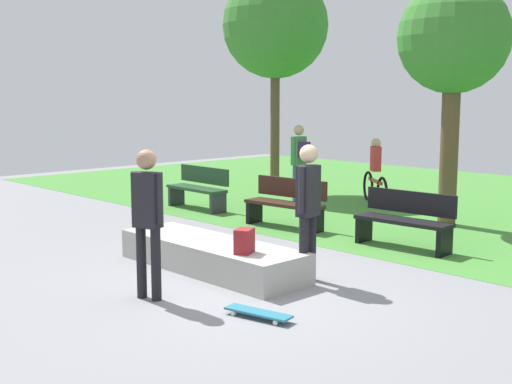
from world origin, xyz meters
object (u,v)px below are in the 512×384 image
object	(u,v)px
park_bench_near_path	(199,187)
tree_tall_oak	(454,41)
pedestrian_with_backpack	(299,156)
cyclist_on_bicycle	(375,176)
park_bench_far_right	(286,202)
park_bench_by_oak	(405,219)
skater_performing_trick	(147,212)
skater_watching	(308,201)
backpack_on_ledge	(244,241)
concrete_ledge	(211,255)
tree_leaning_ash	(275,26)
skateboard_by_ledge	(258,313)

from	to	relation	value
park_bench_near_path	tree_tall_oak	size ratio (longest dim) A/B	0.36
tree_tall_oak	pedestrian_with_backpack	distance (m)	4.41
cyclist_on_bicycle	tree_tall_oak	bearing A→B (deg)	-22.81
park_bench_far_right	park_bench_by_oak	bearing A→B (deg)	3.24
pedestrian_with_backpack	cyclist_on_bicycle	distance (m)	1.77
park_bench_far_right	pedestrian_with_backpack	world-z (taller)	pedestrian_with_backpack
skater_performing_trick	skater_watching	distance (m)	2.11
park_bench_near_path	cyclist_on_bicycle	world-z (taller)	cyclist_on_bicycle
backpack_on_ledge	park_bench_far_right	bearing A→B (deg)	7.59
park_bench_by_oak	cyclist_on_bicycle	world-z (taller)	cyclist_on_bicycle
park_bench_near_path	tree_tall_oak	bearing A→B (deg)	26.00
skater_watching	cyclist_on_bicycle	size ratio (longest dim) A/B	1.19
skater_performing_trick	park_bench_by_oak	bearing A→B (deg)	82.70
skater_performing_trick	park_bench_far_right	world-z (taller)	skater_performing_trick
pedestrian_with_backpack	concrete_ledge	bearing A→B (deg)	-59.03
tree_leaning_ash	cyclist_on_bicycle	bearing A→B (deg)	4.44
skater_watching	park_bench_near_path	bearing A→B (deg)	154.57
park_bench_by_oak	park_bench_far_right	xyz separation A→B (m)	(-2.49, -0.14, 0.00)
skateboard_by_ledge	park_bench_far_right	distance (m)	5.20
skater_watching	tree_tall_oak	xyz separation A→B (m)	(-0.80, 4.86, 2.35)
tree_tall_oak	backpack_on_ledge	bearing A→B (deg)	-86.65
tree_tall_oak	pedestrian_with_backpack	size ratio (longest dim) A/B	2.55
park_bench_far_right	cyclist_on_bicycle	distance (m)	3.44
skater_performing_trick	pedestrian_with_backpack	xyz separation A→B (m)	(-3.72, 6.73, 0.00)
skateboard_by_ledge	park_bench_near_path	distance (m)	7.32
backpack_on_ledge	park_bench_near_path	bearing A→B (deg)	28.68
tree_leaning_ash	tree_tall_oak	distance (m)	5.46
skater_performing_trick	cyclist_on_bicycle	xyz separation A→B (m)	(-2.39, 7.81, -0.44)
cyclist_on_bicycle	park_bench_near_path	bearing A→B (deg)	-124.41
skater_performing_trick	park_bench_far_right	xyz separation A→B (m)	(-1.91, 4.41, -0.59)
cyclist_on_bicycle	park_bench_by_oak	bearing A→B (deg)	-47.68
skater_watching	park_bench_far_right	bearing A→B (deg)	137.87
skater_watching	backpack_on_ledge	bearing A→B (deg)	-124.85
skater_performing_trick	tree_leaning_ash	world-z (taller)	tree_leaning_ash
park_bench_near_path	cyclist_on_bicycle	xyz separation A→B (m)	(2.25, 3.28, 0.15)
backpack_on_ledge	cyclist_on_bicycle	bearing A→B (deg)	-5.33
backpack_on_ledge	pedestrian_with_backpack	size ratio (longest dim) A/B	0.18
tree_leaning_ash	skater_watching	bearing A→B (deg)	-42.50
tree_tall_oak	tree_leaning_ash	bearing A→B (deg)	171.69
skater_performing_trick	park_bench_near_path	world-z (taller)	skater_performing_trick
skateboard_by_ledge	park_bench_far_right	bearing A→B (deg)	130.13
backpack_on_ledge	park_bench_far_right	xyz separation A→B (m)	(-2.25, 3.16, -0.10)
concrete_ledge	pedestrian_with_backpack	world-z (taller)	pedestrian_with_backpack
park_bench_near_path	skater_performing_trick	bearing A→B (deg)	-44.38
concrete_ledge	skater_watching	bearing A→B (deg)	21.15
backpack_on_ledge	skater_watching	xyz separation A→B (m)	(0.48, 0.69, 0.50)
park_bench_far_right	tree_leaning_ash	world-z (taller)	tree_leaning_ash
concrete_ledge	skater_watching	size ratio (longest dim) A/B	1.69
pedestrian_with_backpack	cyclist_on_bicycle	size ratio (longest dim) A/B	1.17
skater_watching	tree_leaning_ash	world-z (taller)	tree_leaning_ash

